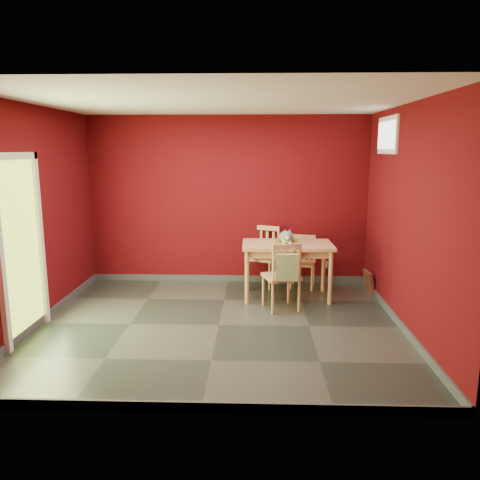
{
  "coord_description": "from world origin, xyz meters",
  "views": [
    {
      "loc": [
        0.45,
        -5.53,
        2.16
      ],
      "look_at": [
        0.25,
        0.45,
        1.0
      ],
      "focal_mm": 35.0,
      "sensor_mm": 36.0,
      "label": 1
    }
  ],
  "objects_px": {
    "tote_bag": "(287,267)",
    "picture_frame": "(369,282)",
    "dining_table": "(287,250)",
    "chair_near": "(282,275)",
    "cat": "(286,235)",
    "chair_far_right": "(303,261)",
    "chair_far_left": "(264,255)"
  },
  "relations": [
    {
      "from": "dining_table",
      "to": "cat",
      "type": "xyz_separation_m",
      "value": [
        -0.01,
        0.08,
        0.22
      ]
    },
    {
      "from": "chair_far_right",
      "to": "chair_near",
      "type": "height_order",
      "value": "chair_near"
    },
    {
      "from": "chair_near",
      "to": "tote_bag",
      "type": "height_order",
      "value": "chair_near"
    },
    {
      "from": "chair_near",
      "to": "picture_frame",
      "type": "relative_size",
      "value": 2.69
    },
    {
      "from": "dining_table",
      "to": "picture_frame",
      "type": "relative_size",
      "value": 3.72
    },
    {
      "from": "dining_table",
      "to": "chair_near",
      "type": "relative_size",
      "value": 1.38
    },
    {
      "from": "tote_bag",
      "to": "cat",
      "type": "bearing_deg",
      "value": 87.26
    },
    {
      "from": "chair_far_right",
      "to": "cat",
      "type": "height_order",
      "value": "cat"
    },
    {
      "from": "picture_frame",
      "to": "cat",
      "type": "bearing_deg",
      "value": -172.6
    },
    {
      "from": "chair_far_right",
      "to": "picture_frame",
      "type": "relative_size",
      "value": 2.34
    },
    {
      "from": "tote_bag",
      "to": "picture_frame",
      "type": "relative_size",
      "value": 1.19
    },
    {
      "from": "tote_bag",
      "to": "picture_frame",
      "type": "bearing_deg",
      "value": 37.35
    },
    {
      "from": "chair_near",
      "to": "dining_table",
      "type": "bearing_deg",
      "value": 79.86
    },
    {
      "from": "chair_far_left",
      "to": "tote_bag",
      "type": "xyz_separation_m",
      "value": [
        0.28,
        -1.42,
        0.17
      ]
    },
    {
      "from": "dining_table",
      "to": "chair_far_left",
      "type": "xyz_separation_m",
      "value": [
        -0.33,
        0.65,
        -0.23
      ]
    },
    {
      "from": "chair_far_right",
      "to": "chair_near",
      "type": "bearing_deg",
      "value": -109.37
    },
    {
      "from": "tote_bag",
      "to": "chair_far_left",
      "type": "bearing_deg",
      "value": 101.01
    },
    {
      "from": "chair_far_left",
      "to": "chair_far_right",
      "type": "xyz_separation_m",
      "value": [
        0.62,
        -0.1,
        -0.06
      ]
    },
    {
      "from": "dining_table",
      "to": "cat",
      "type": "bearing_deg",
      "value": 99.12
    },
    {
      "from": "chair_far_left",
      "to": "cat",
      "type": "xyz_separation_m",
      "value": [
        0.32,
        -0.58,
        0.45
      ]
    },
    {
      "from": "tote_bag",
      "to": "picture_frame",
      "type": "distance_m",
      "value": 1.73
    },
    {
      "from": "chair_far_right",
      "to": "picture_frame",
      "type": "distance_m",
      "value": 1.06
    },
    {
      "from": "chair_far_left",
      "to": "picture_frame",
      "type": "xyz_separation_m",
      "value": [
        1.6,
        -0.41,
        -0.31
      ]
    },
    {
      "from": "dining_table",
      "to": "chair_near",
      "type": "height_order",
      "value": "chair_near"
    },
    {
      "from": "chair_far_left",
      "to": "chair_near",
      "type": "xyz_separation_m",
      "value": [
        0.23,
        -1.2,
        -0.0
      ]
    },
    {
      "from": "tote_bag",
      "to": "picture_frame",
      "type": "height_order",
      "value": "tote_bag"
    },
    {
      "from": "chair_near",
      "to": "tote_bag",
      "type": "relative_size",
      "value": 2.26
    },
    {
      "from": "picture_frame",
      "to": "chair_near",
      "type": "bearing_deg",
      "value": -149.93
    },
    {
      "from": "dining_table",
      "to": "chair_far_left",
      "type": "bearing_deg",
      "value": 116.69
    },
    {
      "from": "cat",
      "to": "picture_frame",
      "type": "xyz_separation_m",
      "value": [
        1.28,
        0.17,
        -0.76
      ]
    },
    {
      "from": "chair_far_right",
      "to": "picture_frame",
      "type": "xyz_separation_m",
      "value": [
        0.98,
        -0.31,
        -0.25
      ]
    },
    {
      "from": "chair_far_left",
      "to": "tote_bag",
      "type": "distance_m",
      "value": 1.46
    }
  ]
}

